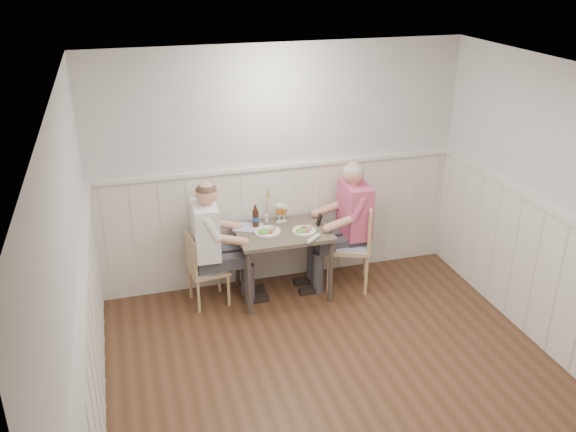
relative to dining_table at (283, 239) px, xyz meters
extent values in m
plane|color=#472D1B|center=(0.09, -1.84, -0.65)|extent=(4.50, 4.50, 0.00)
cube|color=silver|center=(0.09, 0.41, 0.65)|extent=(4.00, 0.04, 2.60)
cube|color=silver|center=(-1.91, -1.84, 0.65)|extent=(0.04, 4.50, 2.60)
cube|color=white|center=(0.09, -1.84, 1.94)|extent=(4.00, 4.50, 0.02)
cube|color=beige|center=(0.09, 0.39, 0.00)|extent=(3.98, 0.03, 1.30)
cube|color=beige|center=(-1.90, -1.84, 0.00)|extent=(0.03, 4.48, 1.30)
cube|color=beige|center=(2.07, -1.84, 0.00)|extent=(0.03, 4.48, 1.30)
cube|color=silver|center=(0.09, 0.38, 0.67)|extent=(3.98, 0.06, 0.04)
cube|color=silver|center=(-1.88, -1.84, 0.67)|extent=(0.06, 4.48, 0.04)
cube|color=#484136|center=(0.00, 0.00, 0.08)|extent=(0.97, 0.70, 0.04)
cylinder|color=#3F3833|center=(-0.43, -0.30, -0.30)|extent=(0.05, 0.05, 0.71)
cylinder|color=#3F3833|center=(-0.43, 0.30, -0.30)|extent=(0.05, 0.05, 0.71)
cylinder|color=#3F3833|center=(0.43, -0.30, -0.30)|extent=(0.05, 0.05, 0.71)
cylinder|color=#3F3833|center=(0.43, 0.30, -0.30)|extent=(0.05, 0.05, 0.71)
cube|color=tan|center=(0.74, -0.01, -0.18)|extent=(0.60, 0.60, 0.04)
cube|color=#6A7FB8|center=(0.74, -0.01, -0.14)|extent=(0.54, 0.54, 0.03)
cube|color=tan|center=(0.94, -0.08, 0.09)|extent=(0.20, 0.45, 0.49)
cylinder|color=tan|center=(0.85, -0.26, -0.42)|extent=(0.04, 0.04, 0.45)
cylinder|color=tan|center=(0.48, -0.12, -0.42)|extent=(0.04, 0.04, 0.45)
cylinder|color=tan|center=(1.00, 0.11, -0.42)|extent=(0.04, 0.04, 0.45)
cylinder|color=tan|center=(0.63, 0.25, -0.42)|extent=(0.04, 0.04, 0.45)
cube|color=tan|center=(-0.79, 0.05, -0.27)|extent=(0.42, 0.42, 0.04)
cube|color=#6A7FB8|center=(-0.79, 0.05, -0.24)|extent=(0.38, 0.38, 0.03)
cube|color=tan|center=(-0.96, 0.03, -0.06)|extent=(0.07, 0.37, 0.39)
cylinder|color=tan|center=(-0.97, 0.19, -0.47)|extent=(0.03, 0.03, 0.36)
cylinder|color=tan|center=(-0.65, 0.23, -0.47)|extent=(0.03, 0.03, 0.36)
cylinder|color=tan|center=(-0.93, -0.13, -0.47)|extent=(0.03, 0.03, 0.36)
cylinder|color=tan|center=(-0.61, -0.09, -0.47)|extent=(0.03, 0.03, 0.36)
cube|color=#3F3F47|center=(0.78, 0.02, -0.42)|extent=(0.47, 0.43, 0.47)
cube|color=#3F3F47|center=(0.58, 0.02, -0.12)|extent=(0.45, 0.38, 0.14)
cube|color=#CC488A|center=(0.78, 0.02, 0.23)|extent=(0.26, 0.46, 0.58)
sphere|color=tan|center=(0.78, 0.02, 0.65)|extent=(0.23, 0.23, 0.23)
sphere|color=#A5A5A0|center=(0.78, 0.02, 0.68)|extent=(0.22, 0.22, 0.22)
cube|color=black|center=(0.41, 0.03, 0.24)|extent=(0.02, 0.07, 0.14)
cube|color=#3F3F47|center=(-0.78, 0.02, -0.43)|extent=(0.45, 0.41, 0.45)
cube|color=#3F3F47|center=(-0.58, 0.02, -0.14)|extent=(0.43, 0.37, 0.13)
cube|color=white|center=(-0.78, 0.02, 0.20)|extent=(0.25, 0.45, 0.55)
sphere|color=tan|center=(-0.78, 0.02, 0.59)|extent=(0.22, 0.22, 0.22)
sphere|color=#4C3828|center=(-0.78, 0.02, 0.62)|extent=(0.21, 0.21, 0.21)
cylinder|color=white|center=(0.21, -0.08, 0.11)|extent=(0.25, 0.25, 0.02)
ellipsoid|color=#3F722D|center=(0.17, -0.11, 0.14)|extent=(0.12, 0.10, 0.05)
sphere|color=tan|center=(0.26, -0.07, 0.13)|extent=(0.03, 0.03, 0.03)
cube|color=brown|center=(0.23, -0.03, 0.12)|extent=(0.07, 0.05, 0.01)
cylinder|color=white|center=(0.28, -0.03, 0.13)|extent=(0.05, 0.05, 0.03)
cylinder|color=white|center=(-0.16, 0.00, 0.11)|extent=(0.28, 0.28, 0.02)
ellipsoid|color=#3F722D|center=(-0.20, -0.03, 0.14)|extent=(0.13, 0.11, 0.05)
sphere|color=tan|center=(-0.10, 0.01, 0.13)|extent=(0.04, 0.04, 0.04)
cylinder|color=silver|center=(0.08, 0.23, 0.10)|extent=(0.06, 0.06, 0.01)
cylinder|color=silver|center=(0.08, 0.23, 0.14)|extent=(0.01, 0.01, 0.08)
cone|color=#C67628|center=(0.08, 0.23, 0.21)|extent=(0.07, 0.07, 0.07)
cylinder|color=silver|center=(0.08, 0.23, 0.26)|extent=(0.07, 0.07, 0.03)
cylinder|color=silver|center=(0.03, 0.22, 0.10)|extent=(0.07, 0.07, 0.01)
cylinder|color=silver|center=(0.03, 0.22, 0.15)|extent=(0.01, 0.01, 0.09)
cone|color=#C67628|center=(0.03, 0.22, 0.23)|extent=(0.08, 0.08, 0.08)
cylinder|color=silver|center=(0.03, 0.22, 0.29)|extent=(0.08, 0.08, 0.03)
cylinder|color=black|center=(-0.25, 0.18, 0.19)|extent=(0.07, 0.07, 0.18)
cone|color=black|center=(-0.25, 0.18, 0.29)|extent=(0.07, 0.07, 0.04)
cylinder|color=black|center=(-0.25, 0.18, 0.32)|extent=(0.03, 0.03, 0.03)
cylinder|color=#174A94|center=(-0.25, 0.18, 0.19)|extent=(0.07, 0.07, 0.05)
cylinder|color=white|center=(0.23, -0.31, 0.12)|extent=(0.18, 0.16, 0.04)
cylinder|color=silver|center=(-0.11, 0.27, 0.14)|extent=(0.05, 0.05, 0.08)
cylinder|color=tan|center=(-0.11, 0.27, 0.29)|extent=(0.03, 0.03, 0.27)
cone|color=tan|center=(-0.11, 0.27, 0.45)|extent=(0.04, 0.04, 0.09)
cube|color=#6A7FB8|center=(-0.33, 0.18, 0.10)|extent=(0.36, 0.33, 0.01)
camera|label=1|loc=(-1.54, -5.53, 2.77)|focal=38.00mm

